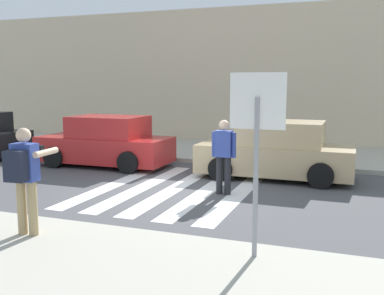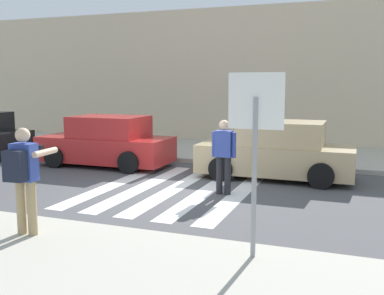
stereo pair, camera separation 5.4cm
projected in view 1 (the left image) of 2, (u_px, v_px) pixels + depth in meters
ground_plane at (171, 190)px, 10.76m from camera, size 120.00×120.00×0.00m
sidewalk_far at (236, 152)px, 16.32m from camera, size 60.00×4.80×0.14m
building_facade_far at (262, 77)px, 20.02m from camera, size 56.00×4.00×5.62m
crosswalk_stripe_0 at (117, 183)px, 11.50m from camera, size 0.44×5.20×0.01m
crosswalk_stripe_1 at (145, 186)px, 11.22m from camera, size 0.44×5.20×0.01m
crosswalk_stripe_2 at (175, 188)px, 10.95m from camera, size 0.44×5.20×0.01m
crosswalk_stripe_3 at (206, 191)px, 10.67m from camera, size 0.44×5.20×0.01m
crosswalk_stripe_4 at (238, 194)px, 10.40m from camera, size 0.44×5.20×0.01m
stop_sign at (257, 124)px, 6.06m from camera, size 0.76×0.08×2.56m
photographer_with_backpack at (24, 172)px, 7.06m from camera, size 0.63×0.87×1.72m
pedestrian_crossing at (224, 153)px, 10.27m from camera, size 0.58×0.25×1.72m
parked_car_red at (106, 143)px, 13.88m from camera, size 4.10×1.92×1.55m
parked_car_tan at (277, 152)px, 12.07m from camera, size 4.10×1.92×1.55m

